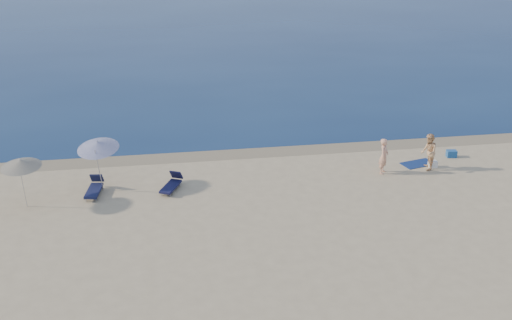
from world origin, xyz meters
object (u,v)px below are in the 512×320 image
at_px(person_right, 429,152).
at_px(blue_cooler, 451,154).
at_px(umbrella_near, 98,145).
at_px(person_left, 384,156).

xyz_separation_m(person_right, blue_cooler, (1.88, 1.32, -0.74)).
relative_size(person_right, umbrella_near, 0.73).
relative_size(person_left, blue_cooler, 3.52).
height_order(person_right, umbrella_near, umbrella_near).
relative_size(person_left, person_right, 0.96).
bearing_deg(person_left, blue_cooler, -39.86).
xyz_separation_m(person_left, umbrella_near, (-13.38, 0.38, 1.23)).
xyz_separation_m(person_left, person_right, (2.30, 0.06, 0.04)).
height_order(person_left, blue_cooler, person_left).
bearing_deg(person_right, person_left, -74.13).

